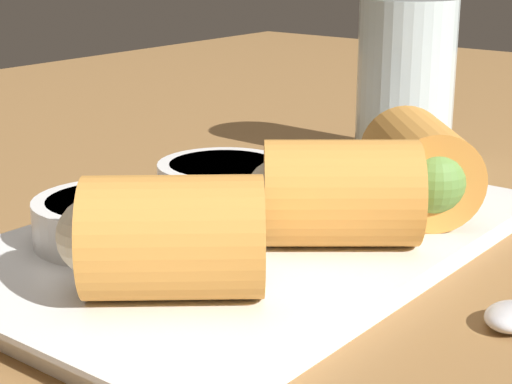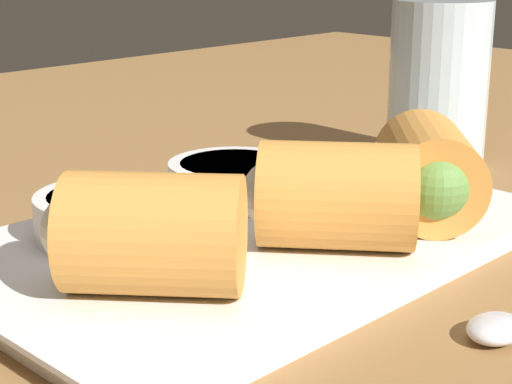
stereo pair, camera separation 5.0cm
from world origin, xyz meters
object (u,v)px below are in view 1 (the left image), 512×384
Objects in this scene: serving_plate at (256,243)px; dipping_bowl_near at (223,180)px; dipping_bowl_far at (110,218)px; drinking_glass at (406,81)px.

serving_plate is 6.49cm from dipping_bowl_near.
serving_plate is 8.37cm from dipping_bowl_far.
drinking_glass is at bearing -2.82° from dipping_bowl_near.
dipping_bowl_far is at bearing 178.11° from drinking_glass.
drinking_glass is (30.63, -1.01, 3.60)cm from dipping_bowl_far.
serving_plate is at bearing -39.62° from dipping_bowl_far.
serving_plate is at bearing -170.29° from drinking_glass.
drinking_glass reaches higher than dipping_bowl_far.
drinking_glass is (21.08, -1.04, 3.60)cm from dipping_bowl_near.
dipping_bowl_far is at bearing 140.38° from serving_plate.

